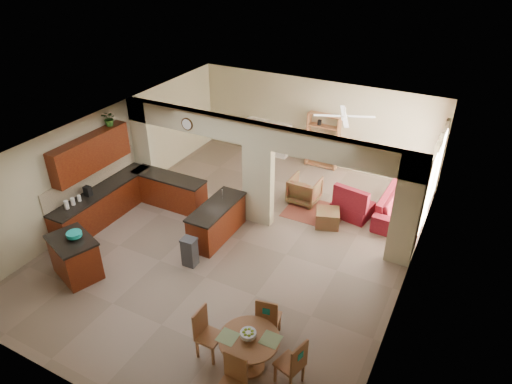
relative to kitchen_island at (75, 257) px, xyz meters
The scene contains 39 objects.
floor 3.89m from the kitchen_island, 47.31° to the left, with size 10.00×10.00×0.00m, color #7C6655.
ceiling 4.50m from the kitchen_island, 47.31° to the left, with size 10.00×10.00×0.00m, color white.
wall_back 8.31m from the kitchen_island, 71.54° to the left, with size 8.00×8.00×0.00m, color tan.
wall_front 3.51m from the kitchen_island, 39.59° to the right, with size 8.00×8.00×0.00m, color tan.
wall_left 3.28m from the kitchen_island, 116.00° to the left, with size 10.00×10.00×0.00m, color tan.
wall_right 7.26m from the kitchen_island, 23.20° to the left, with size 10.00×10.00×0.00m, color tan.
partition_left_pier 4.09m from the kitchen_island, 105.77° to the left, with size 0.60×0.25×2.80m, color tan.
partition_center_pier 4.68m from the kitchen_island, 55.71° to the left, with size 0.80×0.25×2.20m, color tan.
partition_right_pier 7.45m from the kitchen_island, 31.27° to the left, with size 0.60×0.25×2.80m, color tan.
partition_header 5.06m from the kitchen_island, 55.71° to the left, with size 8.00×0.25×0.60m, color tan.
kitchen_counter 2.67m from the kitchen_island, 103.98° to the left, with size 2.52×3.29×1.48m.
upper_cabinets 2.76m from the kitchen_island, 120.59° to the left, with size 0.35×2.40×0.90m, color #430D07.
peninsula 3.39m from the kitchen_island, 53.49° to the left, with size 0.70×1.85×0.91m.
wall_clock 4.22m from the kitchen_island, 80.51° to the left, with size 0.34×0.34×0.03m, color #4E341A.
rug 6.26m from the kitchen_island, 52.29° to the left, with size 1.60×1.30×0.01m, color brown.
fireplace 7.74m from the kitchen_island, 82.45° to the left, with size 1.60×0.35×1.20m.
shelving_unit 8.22m from the kitchen_island, 68.82° to the left, with size 1.00×0.32×1.80m, color brown.
window_a 8.38m from the kitchen_island, 37.95° to the left, with size 0.02×0.90×1.90m, color white.
window_b 9.52m from the kitchen_island, 46.07° to the left, with size 0.02×0.90×1.90m, color white.
glazed_door 8.92m from the kitchen_island, 42.27° to the left, with size 0.02×0.70×2.10m, color white.
drape_a_left 8.00m from the kitchen_island, 34.72° to the left, with size 0.10×0.28×2.30m, color #381916.
drape_a_right 8.73m from the kitchen_island, 41.23° to the left, with size 0.10×0.28×2.30m, color #381916.
drape_b_left 9.07m from the kitchen_island, 43.61° to the left, with size 0.10×0.28×2.30m, color #381916.
drape_b_right 9.93m from the kitchen_island, 48.64° to the left, with size 0.10×0.28×2.30m, color #381916.
ceiling_fan 7.44m from the kitchen_island, 54.81° to the left, with size 1.00×1.00×0.10m, color white.
kitchen_island is the anchor object (origin of this frame).
teal_bowl 0.57m from the kitchen_island, 54.11° to the left, with size 0.33×0.33×0.16m, color teal.
trash_can 2.53m from the kitchen_island, 35.57° to the left, with size 0.32×0.27×0.67m, color #2F2F32.
dining_table 4.66m from the kitchen_island, ahead, with size 1.08×1.08×0.73m.
fruit_bowl 4.65m from the kitchen_island, ahead, with size 0.28×0.28×0.15m, color #80A924.
sofa 8.31m from the kitchen_island, 44.61° to the left, with size 0.92×2.36×0.69m, color maroon.
chaise 7.11m from the kitchen_island, 47.84° to the left, with size 0.98×0.80×0.39m, color maroon.
armchair 6.28m from the kitchen_island, 57.99° to the left, with size 0.81×0.83×0.76m, color maroon.
ottoman 6.25m from the kitchen_island, 46.07° to the left, with size 0.60×0.60×0.44m, color maroon.
plant 3.72m from the kitchen_island, 112.97° to the left, with size 0.36×0.31×0.40m, color #1A4412.
chair_north 4.65m from the kitchen_island, ahead, with size 0.49×0.49×1.02m.
chair_east 5.49m from the kitchen_island, ahead, with size 0.52×0.52×1.02m.
chair_south 4.88m from the kitchen_island, 13.86° to the right, with size 0.43×0.43×1.02m.
chair_west 3.82m from the kitchen_island, ahead, with size 0.44×0.43×1.02m.
Camera 1 is at (4.68, -8.08, 6.88)m, focal length 32.00 mm.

